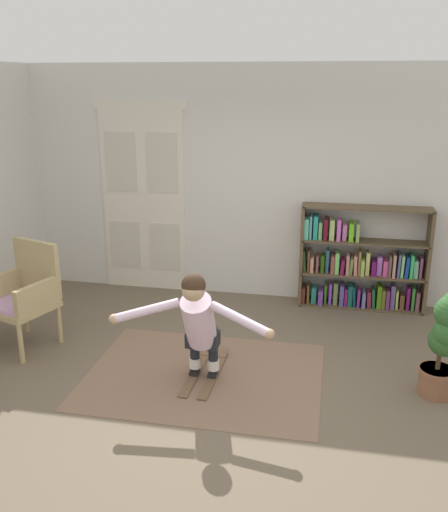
# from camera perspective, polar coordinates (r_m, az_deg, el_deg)

# --- Properties ---
(ground_plane) EXTENTS (7.20, 7.20, 0.00)m
(ground_plane) POSITION_cam_1_polar(r_m,az_deg,el_deg) (5.14, -0.86, -14.21)
(ground_plane) COLOR brown
(back_wall) EXTENTS (6.00, 0.10, 2.90)m
(back_wall) POSITION_cam_1_polar(r_m,az_deg,el_deg) (7.04, 3.52, 7.28)
(back_wall) COLOR silver
(back_wall) RESTS_ON ground
(double_door) EXTENTS (1.22, 0.05, 2.45)m
(double_door) POSITION_cam_1_polar(r_m,az_deg,el_deg) (7.38, -8.21, 5.86)
(double_door) COLOR beige
(double_door) RESTS_ON ground
(rug) EXTENTS (2.22, 1.69, 0.01)m
(rug) POSITION_cam_1_polar(r_m,az_deg,el_deg) (5.48, -2.03, -12.01)
(rug) COLOR #81624D
(rug) RESTS_ON ground
(bookshelf) EXTENTS (1.52, 0.30, 1.27)m
(bookshelf) POSITION_cam_1_polar(r_m,az_deg,el_deg) (7.01, 13.51, -0.95)
(bookshelf) COLOR brown
(bookshelf) RESTS_ON ground
(wicker_chair) EXTENTS (0.76, 0.76, 1.10)m
(wicker_chair) POSITION_cam_1_polar(r_m,az_deg,el_deg) (6.20, -19.60, -3.55)
(wicker_chair) COLOR tan
(wicker_chair) RESTS_ON ground
(potted_plant) EXTENTS (0.40, 0.42, 1.02)m
(potted_plant) POSITION_cam_1_polar(r_m,az_deg,el_deg) (5.19, 21.82, -7.51)
(potted_plant) COLOR brown
(potted_plant) RESTS_ON ground
(skis_pair) EXTENTS (0.29, 0.92, 0.07)m
(skis_pair) POSITION_cam_1_polar(r_m,az_deg,el_deg) (5.50, -1.94, -11.68)
(skis_pair) COLOR brown
(skis_pair) RESTS_ON rug
(person_skier) EXTENTS (1.45, 0.62, 1.07)m
(person_skier) POSITION_cam_1_polar(r_m,az_deg,el_deg) (5.03, -2.63, -6.48)
(person_skier) COLOR white
(person_skier) RESTS_ON skis_pair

